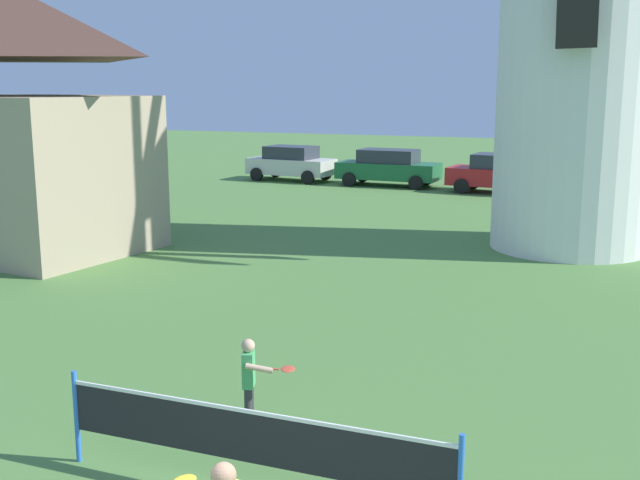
# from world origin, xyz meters

# --- Properties ---
(windmill) EXTENTS (8.27, 4.74, 13.34)m
(windmill) POSITION_xyz_m (1.69, 16.68, 6.29)
(windmill) COLOR white
(windmill) RESTS_ON ground_plane
(tennis_net) EXTENTS (4.47, 0.06, 1.10)m
(tennis_net) POSITION_xyz_m (-0.43, 2.12, 0.68)
(tennis_net) COLOR blue
(tennis_net) RESTS_ON ground_plane
(player_far) EXTENTS (0.76, 0.37, 1.15)m
(player_far) POSITION_xyz_m (-1.22, 3.73, 0.65)
(player_far) COLOR #333338
(player_far) RESTS_ON ground_plane
(parked_car_cream) EXTENTS (4.00, 2.19, 1.56)m
(parked_car_cream) POSITION_xyz_m (-11.13, 27.63, 0.81)
(parked_car_cream) COLOR silver
(parked_car_cream) RESTS_ON ground_plane
(parked_car_green) EXTENTS (4.38, 1.97, 1.56)m
(parked_car_green) POSITION_xyz_m (-6.49, 27.47, 0.81)
(parked_car_green) COLOR #1E6638
(parked_car_green) RESTS_ON ground_plane
(parked_car_red) EXTENTS (4.62, 2.24, 1.56)m
(parked_car_red) POSITION_xyz_m (-1.46, 26.83, 0.81)
(parked_car_red) COLOR red
(parked_car_red) RESTS_ON ground_plane
(chapel) EXTENTS (6.86, 5.43, 7.60)m
(chapel) POSITION_xyz_m (-11.61, 11.36, 3.28)
(chapel) COLOR tan
(chapel) RESTS_ON ground_plane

